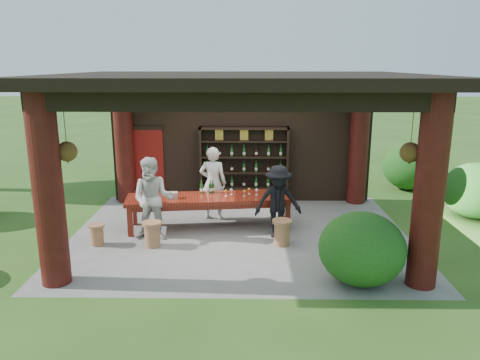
{
  "coord_description": "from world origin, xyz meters",
  "views": [
    {
      "loc": [
        0.15,
        -9.83,
        3.71
      ],
      "look_at": [
        0.0,
        0.4,
        1.15
      ],
      "focal_mm": 35.0,
      "sensor_mm": 36.0,
      "label": 1
    }
  ],
  "objects_px": {
    "stool_far_left": "(97,234)",
    "guest_woman": "(153,199)",
    "stool_near_right": "(282,232)",
    "stool_near_left": "(152,233)",
    "guest_man": "(278,201)",
    "tasting_table": "(209,201)",
    "napkin_basket": "(172,195)",
    "wine_shelf": "(244,165)",
    "host": "(213,183)"
  },
  "relations": [
    {
      "from": "stool_near_left",
      "to": "guest_man",
      "type": "relative_size",
      "value": 0.33
    },
    {
      "from": "stool_near_left",
      "to": "napkin_basket",
      "type": "distance_m",
      "value": 1.17
    },
    {
      "from": "tasting_table",
      "to": "stool_near_left",
      "type": "xyz_separation_m",
      "value": [
        -1.1,
        -1.18,
        -0.36
      ]
    },
    {
      "from": "tasting_table",
      "to": "napkin_basket",
      "type": "height_order",
      "value": "napkin_basket"
    },
    {
      "from": "stool_near_left",
      "to": "stool_far_left",
      "type": "relative_size",
      "value": 1.17
    },
    {
      "from": "tasting_table",
      "to": "stool_near_left",
      "type": "relative_size",
      "value": 7.22
    },
    {
      "from": "tasting_table",
      "to": "napkin_basket",
      "type": "xyz_separation_m",
      "value": [
        -0.83,
        -0.18,
        0.18
      ]
    },
    {
      "from": "stool_near_right",
      "to": "guest_man",
      "type": "relative_size",
      "value": 0.34
    },
    {
      "from": "stool_near_left",
      "to": "stool_near_right",
      "type": "xyz_separation_m",
      "value": [
        2.7,
        0.12,
        0.01
      ]
    },
    {
      "from": "guest_man",
      "to": "guest_woman",
      "type": "bearing_deg",
      "value": 174.62
    },
    {
      "from": "guest_man",
      "to": "tasting_table",
      "type": "bearing_deg",
      "value": 150.6
    },
    {
      "from": "host",
      "to": "guest_man",
      "type": "bearing_deg",
      "value": 147.63
    },
    {
      "from": "stool_near_right",
      "to": "napkin_basket",
      "type": "bearing_deg",
      "value": 159.99
    },
    {
      "from": "tasting_table",
      "to": "stool_far_left",
      "type": "height_order",
      "value": "tasting_table"
    },
    {
      "from": "stool_near_right",
      "to": "wine_shelf",
      "type": "bearing_deg",
      "value": 104.91
    },
    {
      "from": "stool_near_right",
      "to": "guest_man",
      "type": "height_order",
      "value": "guest_man"
    },
    {
      "from": "stool_far_left",
      "to": "host",
      "type": "distance_m",
      "value": 2.98
    },
    {
      "from": "stool_far_left",
      "to": "guest_woman",
      "type": "height_order",
      "value": "guest_woman"
    },
    {
      "from": "tasting_table",
      "to": "napkin_basket",
      "type": "relative_size",
      "value": 14.75
    },
    {
      "from": "stool_near_right",
      "to": "host",
      "type": "distance_m",
      "value": 2.38
    },
    {
      "from": "wine_shelf",
      "to": "host",
      "type": "distance_m",
      "value": 1.56
    },
    {
      "from": "napkin_basket",
      "to": "stool_near_right",
      "type": "bearing_deg",
      "value": -20.01
    },
    {
      "from": "wine_shelf",
      "to": "host",
      "type": "height_order",
      "value": "wine_shelf"
    },
    {
      "from": "tasting_table",
      "to": "guest_woman",
      "type": "distance_m",
      "value": 1.39
    },
    {
      "from": "host",
      "to": "stool_near_right",
      "type": "bearing_deg",
      "value": 138.68
    },
    {
      "from": "tasting_table",
      "to": "host",
      "type": "distance_m",
      "value": 0.69
    },
    {
      "from": "stool_near_left",
      "to": "napkin_basket",
      "type": "height_order",
      "value": "napkin_basket"
    },
    {
      "from": "stool_far_left",
      "to": "guest_woman",
      "type": "relative_size",
      "value": 0.25
    },
    {
      "from": "wine_shelf",
      "to": "guest_man",
      "type": "height_order",
      "value": "wine_shelf"
    },
    {
      "from": "tasting_table",
      "to": "stool_far_left",
      "type": "bearing_deg",
      "value": -153.69
    },
    {
      "from": "guest_woman",
      "to": "stool_far_left",
      "type": "bearing_deg",
      "value": -159.86
    },
    {
      "from": "napkin_basket",
      "to": "wine_shelf",
      "type": "bearing_deg",
      "value": 53.39
    },
    {
      "from": "stool_near_right",
      "to": "stool_far_left",
      "type": "xyz_separation_m",
      "value": [
        -3.87,
        -0.06,
        -0.05
      ]
    },
    {
      "from": "wine_shelf",
      "to": "tasting_table",
      "type": "bearing_deg",
      "value": -111.5
    },
    {
      "from": "guest_man",
      "to": "napkin_basket",
      "type": "distance_m",
      "value": 2.4
    },
    {
      "from": "stool_near_left",
      "to": "stool_far_left",
      "type": "height_order",
      "value": "stool_near_left"
    },
    {
      "from": "stool_near_right",
      "to": "stool_near_left",
      "type": "bearing_deg",
      "value": -177.51
    },
    {
      "from": "guest_woman",
      "to": "napkin_basket",
      "type": "xyz_separation_m",
      "value": [
        0.31,
        0.58,
        -0.08
      ]
    },
    {
      "from": "stool_near_right",
      "to": "stool_far_left",
      "type": "distance_m",
      "value": 3.87
    },
    {
      "from": "wine_shelf",
      "to": "guest_man",
      "type": "xyz_separation_m",
      "value": [
        0.75,
        -2.55,
        -0.25
      ]
    },
    {
      "from": "tasting_table",
      "to": "stool_near_left",
      "type": "distance_m",
      "value": 1.65
    },
    {
      "from": "stool_near_left",
      "to": "stool_far_left",
      "type": "xyz_separation_m",
      "value": [
        -1.17,
        0.06,
        -0.04
      ]
    },
    {
      "from": "stool_far_left",
      "to": "guest_woman",
      "type": "bearing_deg",
      "value": 18.14
    },
    {
      "from": "stool_far_left",
      "to": "tasting_table",
      "type": "bearing_deg",
      "value": 26.31
    },
    {
      "from": "host",
      "to": "stool_far_left",
      "type": "bearing_deg",
      "value": 43.41
    },
    {
      "from": "host",
      "to": "stool_near_left",
      "type": "bearing_deg",
      "value": 64.0
    },
    {
      "from": "guest_woman",
      "to": "napkin_basket",
      "type": "relative_size",
      "value": 6.93
    },
    {
      "from": "stool_near_right",
      "to": "host",
      "type": "bearing_deg",
      "value": 132.5
    },
    {
      "from": "stool_near_right",
      "to": "guest_woman",
      "type": "relative_size",
      "value": 0.3
    },
    {
      "from": "wine_shelf",
      "to": "napkin_basket",
      "type": "xyz_separation_m",
      "value": [
        -1.62,
        -2.18,
        -0.23
      ]
    }
  ]
}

